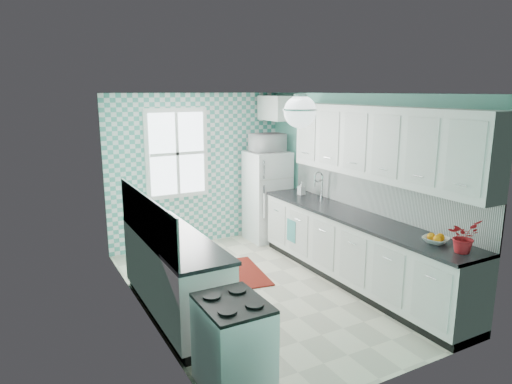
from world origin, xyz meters
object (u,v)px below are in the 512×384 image
ceiling_light (300,111)px  fruit_bowl (436,240)px  sink (311,200)px  potted_plant (463,236)px  fridge (267,196)px  stove (233,344)px  microwave (267,143)px

ceiling_light → fruit_bowl: ceiling_light is taller
fruit_bowl → sink: bearing=89.9°
potted_plant → ceiling_light: bearing=135.4°
sink → potted_plant: 2.62m
fridge → stove: (-2.31, -3.42, -0.35)m
fridge → sink: 1.17m
stove → microwave: size_ratio=1.45×
ceiling_light → stove: bearing=-145.3°
fridge → microwave: (0.00, 0.00, 0.92)m
stove → sink: size_ratio=1.44×
stove → microwave: 4.31m
fridge → stove: size_ratio=1.92×
fridge → sink: size_ratio=2.76×
potted_plant → microwave: microwave is taller
ceiling_light → fruit_bowl: size_ratio=1.33×
sink → ceiling_light: bearing=-126.4°
ceiling_light → stove: size_ratio=0.44×
ceiling_light → fruit_bowl: (1.20, -0.86, -1.35)m
sink → potted_plant: bearing=-86.4°
ceiling_light → sink: (1.20, 1.43, -1.39)m
ceiling_light → fridge: 3.22m
stove → microwave: bearing=52.9°
microwave → potted_plant: bearing=94.2°
fruit_bowl → microwave: bearing=91.5°
ceiling_light → microwave: bearing=66.8°
ceiling_light → fruit_bowl: bearing=-35.6°
microwave → stove: bearing=58.8°
fruit_bowl → microwave: 3.52m
fridge → potted_plant: size_ratio=4.50×
ceiling_light → fridge: (1.11, 2.59, -1.56)m
ceiling_light → stove: ceiling_light is taller
fruit_bowl → potted_plant: potted_plant is taller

